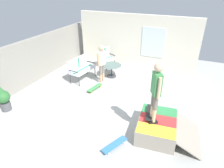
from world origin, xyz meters
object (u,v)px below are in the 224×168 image
(person_watching, at_px, (102,62))
(person_skater, at_px, (156,89))
(skate_ramp, at_px, (158,127))
(skateboard_by_bench, at_px, (95,88))
(potted_plant, at_px, (3,98))
(patio_table, at_px, (111,68))
(skateboard_spare, at_px, (115,145))
(patio_bench, at_px, (81,66))
(skateboard_on_ramp, at_px, (150,112))
(patio_chair_near_house, at_px, (106,56))

(person_watching, height_order, person_skater, person_skater)
(skate_ramp, bearing_deg, skateboard_by_bench, 61.70)
(potted_plant, bearing_deg, person_skater, -80.74)
(patio_table, xyz_separation_m, person_watching, (-0.72, 0.13, 0.57))
(skateboard_spare, bearing_deg, person_watching, 31.31)
(skate_ramp, distance_m, person_skater, 1.28)
(skate_ramp, xyz_separation_m, patio_table, (2.97, 2.77, 0.15))
(skateboard_by_bench, bearing_deg, patio_bench, 58.79)
(skateboard_spare, bearing_deg, skateboard_on_ramp, -30.25)
(skateboard_spare, bearing_deg, skate_ramp, -43.47)
(skate_ramp, height_order, skateboard_by_bench, skate_ramp)
(patio_table, bearing_deg, patio_chair_near_house, 37.33)
(person_watching, xyz_separation_m, skateboard_on_ramp, (-2.13, -2.60, -0.38))
(person_watching, bearing_deg, person_skater, -130.97)
(skateboard_by_bench, bearing_deg, person_watching, -0.21)
(skate_ramp, relative_size, person_watching, 1.10)
(patio_bench, xyz_separation_m, patio_table, (0.79, -1.14, -0.21))
(potted_plant, bearing_deg, person_watching, -33.79)
(person_skater, distance_m, skateboard_on_ramp, 0.96)
(person_watching, xyz_separation_m, skateboard_spare, (-3.23, -1.96, -0.89))
(skate_ramp, distance_m, patio_chair_near_house, 5.22)
(patio_bench, xyz_separation_m, person_skater, (-2.30, -3.74, 0.90))
(person_skater, xyz_separation_m, potted_plant, (-0.79, 4.84, -1.05))
(patio_chair_near_house, distance_m, potted_plant, 5.05)
(skateboard_spare, relative_size, potted_plant, 0.88)
(patio_bench, bearing_deg, patio_table, -55.18)
(skateboard_spare, bearing_deg, skateboard_by_bench, 37.69)
(person_skater, xyz_separation_m, skateboard_spare, (-0.86, 0.77, -1.43))
(skateboard_spare, bearing_deg, person_skater, -41.81)
(skate_ramp, distance_m, skateboard_spare, 1.37)
(patio_table, bearing_deg, skate_ramp, -136.96)
(person_skater, bearing_deg, patio_chair_near_house, 39.48)
(patio_table, height_order, person_skater, person_skater)
(patio_chair_near_house, height_order, skateboard_spare, patio_chair_near_house)
(skateboard_by_bench, bearing_deg, patio_table, -5.22)
(person_watching, relative_size, skateboard_spare, 2.06)
(skateboard_on_ramp, bearing_deg, person_skater, -151.69)
(person_skater, height_order, skateboard_by_bench, person_skater)
(patio_chair_near_house, bearing_deg, skateboard_on_ramp, -139.92)
(potted_plant, bearing_deg, skateboard_on_ramp, -77.71)
(patio_bench, distance_m, skateboard_on_ramp, 4.16)
(patio_chair_near_house, xyz_separation_m, skateboard_spare, (-4.87, -2.54, -0.53))
(skateboard_by_bench, bearing_deg, skateboard_on_ramp, -119.10)
(skateboard_by_bench, distance_m, skateboard_spare, 3.21)
(patio_bench, bearing_deg, person_skater, -121.57)
(skate_ramp, height_order, patio_table, patio_table)
(person_skater, height_order, skateboard_spare, person_skater)
(person_watching, xyz_separation_m, potted_plant, (-3.16, 2.11, -0.51))
(skateboard_by_bench, relative_size, skateboard_spare, 1.01)
(patio_table, bearing_deg, person_skater, -139.91)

